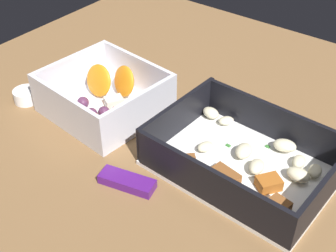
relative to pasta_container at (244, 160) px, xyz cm
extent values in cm
cube|color=brown|center=(13.13, -0.64, -2.70)|extent=(80.00, 80.00, 2.00)
cube|color=white|center=(0.24, 0.03, -1.40)|extent=(22.52, 16.69, 0.60)
cube|color=black|center=(-10.38, 0.48, 1.42)|extent=(1.27, 15.78, 5.05)
cube|color=black|center=(10.86, -0.42, 1.42)|extent=(1.27, 15.78, 5.05)
cube|color=black|center=(0.56, 7.61, 1.42)|extent=(20.67, 1.48, 5.05)
cube|color=black|center=(-0.08, -7.55, 1.42)|extent=(20.67, 1.48, 5.05)
ellipsoid|color=beige|center=(6.31, -6.00, -0.34)|extent=(2.59, 2.66, 1.09)
ellipsoid|color=beige|center=(5.47, 0.53, -0.30)|extent=(2.40, 2.75, 1.15)
ellipsoid|color=beige|center=(-1.73, -0.04, -0.17)|extent=(2.44, 3.03, 1.33)
ellipsoid|color=beige|center=(8.95, -6.08, -0.18)|extent=(2.97, 2.35, 1.32)
ellipsoid|color=beige|center=(-6.46, -1.75, -0.08)|extent=(2.95, 2.09, 1.46)
ellipsoid|color=beige|center=(0.98, -1.55, -0.08)|extent=(2.55, 3.25, 1.46)
ellipsoid|color=beige|center=(-7.74, -3.81, -0.29)|extent=(1.98, 2.56, 1.17)
ellipsoid|color=beige|center=(-2.75, -5.70, -0.05)|extent=(3.51, 2.95, 1.50)
ellipsoid|color=beige|center=(-5.46, -4.22, -0.29)|extent=(2.04, 2.60, 1.16)
cube|color=#AD5B1E|center=(-4.21, 1.46, -0.38)|extent=(3.37, 3.51, 1.44)
cube|color=brown|center=(5.01, 5.11, -0.26)|extent=(3.76, 3.77, 1.69)
cube|color=brown|center=(0.64, 3.33, -0.50)|extent=(3.86, 2.45, 1.20)
cube|color=brown|center=(-6.71, 4.99, -0.30)|extent=(2.90, 3.90, 1.61)
cube|color=#387A33|center=(-0.78, -1.59, -1.00)|extent=(0.60, 0.40, 0.20)
cube|color=#387A33|center=(-0.66, -5.24, -1.00)|extent=(0.60, 0.40, 0.20)
cube|color=#387A33|center=(3.62, -2.23, -1.00)|extent=(0.60, 0.40, 0.20)
cube|color=white|center=(22.90, 1.19, -1.40)|extent=(16.90, 15.81, 0.60)
cube|color=white|center=(15.42, 1.89, 1.74)|extent=(1.94, 14.42, 5.69)
cube|color=white|center=(30.39, 0.49, 1.74)|extent=(1.94, 14.42, 5.69)
cube|color=white|center=(23.55, 8.07, 1.74)|extent=(14.42, 1.94, 5.69)
cube|color=white|center=(22.26, -5.69, 1.74)|extent=(14.42, 1.94, 5.69)
ellipsoid|color=orange|center=(25.74, -0.64, 1.56)|extent=(5.10, 3.34, 5.13)
ellipsoid|color=orange|center=(22.68, -2.95, 1.47)|extent=(5.34, 4.06, 4.94)
cube|color=red|center=(18.19, 3.10, -0.13)|extent=(3.75, 3.16, 1.95)
cube|color=#F4EACC|center=(21.92, 0.28, -0.33)|extent=(2.98, 3.21, 1.55)
sphere|color=#562D4C|center=(24.75, 5.57, -0.25)|extent=(1.71, 1.71, 1.71)
sphere|color=#562D4C|center=(22.59, 4.27, -0.31)|extent=(1.58, 1.58, 1.58)
sphere|color=#562D4C|center=(23.54, 6.85, -0.28)|extent=(1.65, 1.65, 1.65)
sphere|color=#562D4C|center=(25.43, 3.22, -0.21)|extent=(1.78, 1.78, 1.78)
sphere|color=#562D4C|center=(21.40, 2.97, -0.28)|extent=(1.65, 1.65, 1.65)
cone|color=red|center=(20.60, 6.57, 0.02)|extent=(2.82, 2.82, 2.25)
cone|color=red|center=(18.19, 6.05, 0.06)|extent=(2.91, 2.91, 2.33)
sphere|color=navy|center=(29.52, 4.60, -0.62)|extent=(0.96, 0.96, 0.96)
sphere|color=navy|center=(27.44, 4.77, -0.57)|extent=(1.07, 1.07, 1.07)
sphere|color=navy|center=(26.26, 6.47, -0.54)|extent=(1.13, 1.13, 1.13)
sphere|color=navy|center=(29.85, 5.67, -0.56)|extent=(1.09, 1.09, 1.09)
cube|color=#51197A|center=(9.92, 10.99, -1.10)|extent=(7.37, 3.98, 1.20)
cylinder|color=white|center=(34.31, 6.71, -0.74)|extent=(3.80, 3.80, 1.92)
camera|label=1|loc=(-18.02, 39.29, 38.05)|focal=48.42mm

